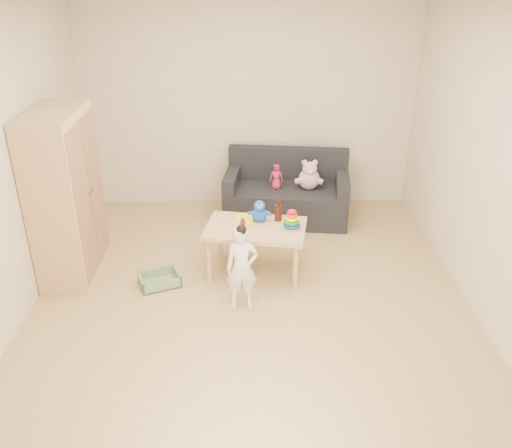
{
  "coord_description": "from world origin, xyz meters",
  "views": [
    {
      "loc": [
        -0.03,
        -4.23,
        2.86
      ],
      "look_at": [
        0.05,
        0.25,
        0.65
      ],
      "focal_mm": 38.0,
      "sensor_mm": 36.0,
      "label": 1
    }
  ],
  "objects_px": {
    "play_table": "(256,250)",
    "toddler": "(242,268)",
    "wardrobe": "(65,196)",
    "sofa": "(286,203)"
  },
  "relations": [
    {
      "from": "play_table",
      "to": "toddler",
      "type": "relative_size",
      "value": 1.25
    },
    {
      "from": "wardrobe",
      "to": "toddler",
      "type": "distance_m",
      "value": 1.85
    },
    {
      "from": "sofa",
      "to": "toddler",
      "type": "xyz_separation_m",
      "value": [
        -0.52,
        -1.82,
        0.18
      ]
    },
    {
      "from": "sofa",
      "to": "toddler",
      "type": "relative_size",
      "value": 1.88
    },
    {
      "from": "sofa",
      "to": "play_table",
      "type": "relative_size",
      "value": 1.5
    },
    {
      "from": "sofa",
      "to": "play_table",
      "type": "bearing_deg",
      "value": -100.69
    },
    {
      "from": "sofa",
      "to": "toddler",
      "type": "distance_m",
      "value": 1.9
    },
    {
      "from": "toddler",
      "to": "sofa",
      "type": "bearing_deg",
      "value": 68.81
    },
    {
      "from": "wardrobe",
      "to": "play_table",
      "type": "bearing_deg",
      "value": -1.52
    },
    {
      "from": "sofa",
      "to": "wardrobe",
      "type": "bearing_deg",
      "value": -144.84
    }
  ]
}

